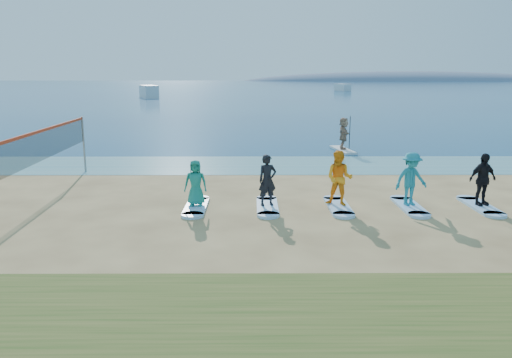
{
  "coord_description": "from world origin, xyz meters",
  "views": [
    {
      "loc": [
        -1.35,
        -13.46,
        4.38
      ],
      "look_at": [
        -1.26,
        2.0,
        1.1
      ],
      "focal_mm": 35.0,
      "sensor_mm": 36.0,
      "label": 1
    }
  ],
  "objects_px": {
    "student_1": "(267,180)",
    "student_3": "(411,179)",
    "boat_offshore_a": "(149,98)",
    "surfboard_0": "(196,207)",
    "paddleboarder": "(344,133)",
    "student_4": "(483,179)",
    "surfboard_3": "(409,206)",
    "volleyball_net": "(47,144)",
    "surfboard_1": "(267,206)",
    "surfboard_4": "(480,206)",
    "student_0": "(196,183)",
    "paddleboard": "(343,150)",
    "surfboard_2": "(338,206)",
    "boat_offshore_b": "(342,91)",
    "student_2": "(339,178)"
  },
  "relations": [
    {
      "from": "student_2",
      "to": "student_0",
      "type": "bearing_deg",
      "value": -158.61
    },
    {
      "from": "student_1",
      "to": "student_2",
      "type": "xyz_separation_m",
      "value": [
        2.37,
        0.0,
        0.07
      ]
    },
    {
      "from": "surfboard_3",
      "to": "student_1",
      "type": "bearing_deg",
      "value": 180.0
    },
    {
      "from": "volleyball_net",
      "to": "student_1",
      "type": "height_order",
      "value": "volleyball_net"
    },
    {
      "from": "paddleboard",
      "to": "paddleboarder",
      "type": "distance_m",
      "value": 0.96
    },
    {
      "from": "paddleboarder",
      "to": "student_4",
      "type": "distance_m",
      "value": 12.59
    },
    {
      "from": "student_4",
      "to": "student_2",
      "type": "bearing_deg",
      "value": 162.93
    },
    {
      "from": "surfboard_2",
      "to": "student_4",
      "type": "bearing_deg",
      "value": 0.0
    },
    {
      "from": "surfboard_3",
      "to": "student_4",
      "type": "bearing_deg",
      "value": 0.0
    },
    {
      "from": "surfboard_1",
      "to": "boat_offshore_b",
      "type": "bearing_deg",
      "value": 78.84
    },
    {
      "from": "volleyball_net",
      "to": "surfboard_3",
      "type": "relative_size",
      "value": 4.13
    },
    {
      "from": "volleyball_net",
      "to": "boat_offshore_a",
      "type": "relative_size",
      "value": 1.18
    },
    {
      "from": "surfboard_3",
      "to": "volleyball_net",
      "type": "bearing_deg",
      "value": 171.77
    },
    {
      "from": "paddleboarder",
      "to": "surfboard_2",
      "type": "height_order",
      "value": "paddleboarder"
    },
    {
      "from": "volleyball_net",
      "to": "boat_offshore_b",
      "type": "relative_size",
      "value": 1.47
    },
    {
      "from": "surfboard_0",
      "to": "surfboard_3",
      "type": "relative_size",
      "value": 1.0
    },
    {
      "from": "student_3",
      "to": "student_4",
      "type": "relative_size",
      "value": 1.02
    },
    {
      "from": "boat_offshore_a",
      "to": "surfboard_4",
      "type": "xyz_separation_m",
      "value": [
        26.75,
        -76.91,
        0.04
      ]
    },
    {
      "from": "paddleboard",
      "to": "surfboard_2",
      "type": "xyz_separation_m",
      "value": [
        -2.34,
        -12.36,
        -0.01
      ]
    },
    {
      "from": "student_1",
      "to": "surfboard_4",
      "type": "distance_m",
      "value": 7.16
    },
    {
      "from": "surfboard_2",
      "to": "student_1",
      "type": "bearing_deg",
      "value": 180.0
    },
    {
      "from": "student_1",
      "to": "student_4",
      "type": "relative_size",
      "value": 0.98
    },
    {
      "from": "surfboard_0",
      "to": "surfboard_2",
      "type": "height_order",
      "value": "same"
    },
    {
      "from": "paddleboarder",
      "to": "surfboard_2",
      "type": "xyz_separation_m",
      "value": [
        -2.34,
        -12.36,
        -0.98
      ]
    },
    {
      "from": "paddleboarder",
      "to": "student_3",
      "type": "xyz_separation_m",
      "value": [
        0.03,
        -12.36,
        -0.05
      ]
    },
    {
      "from": "boat_offshore_b",
      "to": "surfboard_4",
      "type": "xyz_separation_m",
      "value": [
        -15.38,
        -113.92,
        0.04
      ]
    },
    {
      "from": "paddleboarder",
      "to": "student_1",
      "type": "bearing_deg",
      "value": 165.76
    },
    {
      "from": "volleyball_net",
      "to": "student_4",
      "type": "relative_size",
      "value": 5.23
    },
    {
      "from": "surfboard_3",
      "to": "student_2",
      "type": "bearing_deg",
      "value": 180.0
    },
    {
      "from": "boat_offshore_b",
      "to": "surfboard_4",
      "type": "height_order",
      "value": "boat_offshore_b"
    },
    {
      "from": "surfboard_0",
      "to": "surfboard_1",
      "type": "relative_size",
      "value": 1.0
    },
    {
      "from": "surfboard_4",
      "to": "student_0",
      "type": "bearing_deg",
      "value": 180.0
    },
    {
      "from": "student_3",
      "to": "paddleboard",
      "type": "bearing_deg",
      "value": 73.77
    },
    {
      "from": "paddleboard",
      "to": "student_2",
      "type": "distance_m",
      "value": 12.62
    },
    {
      "from": "paddleboarder",
      "to": "student_2",
      "type": "height_order",
      "value": "paddleboarder"
    },
    {
      "from": "boat_offshore_a",
      "to": "boat_offshore_b",
      "type": "xyz_separation_m",
      "value": [
        42.13,
        37.02,
        0.0
      ]
    },
    {
      "from": "volleyball_net",
      "to": "student_4",
      "type": "height_order",
      "value": "volleyball_net"
    },
    {
      "from": "boat_offshore_b",
      "to": "student_2",
      "type": "height_order",
      "value": "student_2"
    },
    {
      "from": "student_1",
      "to": "surfboard_2",
      "type": "distance_m",
      "value": 2.53
    },
    {
      "from": "paddleboard",
      "to": "student_0",
      "type": "relative_size",
      "value": 1.97
    },
    {
      "from": "student_1",
      "to": "student_3",
      "type": "bearing_deg",
      "value": -19.84
    },
    {
      "from": "paddleboard",
      "to": "student_3",
      "type": "xyz_separation_m",
      "value": [
        0.03,
        -12.36,
        0.92
      ]
    },
    {
      "from": "student_0",
      "to": "surfboard_1",
      "type": "distance_m",
      "value": 2.5
    },
    {
      "from": "paddleboard",
      "to": "surfboard_4",
      "type": "xyz_separation_m",
      "value": [
        2.4,
        -12.36,
        -0.01
      ]
    },
    {
      "from": "paddleboard",
      "to": "surfboard_3",
      "type": "height_order",
      "value": "paddleboard"
    },
    {
      "from": "surfboard_0",
      "to": "student_2",
      "type": "relative_size",
      "value": 1.21
    },
    {
      "from": "surfboard_1",
      "to": "student_1",
      "type": "bearing_deg",
      "value": 0.0
    },
    {
      "from": "boat_offshore_a",
      "to": "surfboard_0",
      "type": "relative_size",
      "value": 3.51
    },
    {
      "from": "student_1",
      "to": "surfboard_3",
      "type": "distance_m",
      "value": 4.82
    },
    {
      "from": "volleyball_net",
      "to": "surfboard_1",
      "type": "relative_size",
      "value": 4.13
    }
  ]
}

